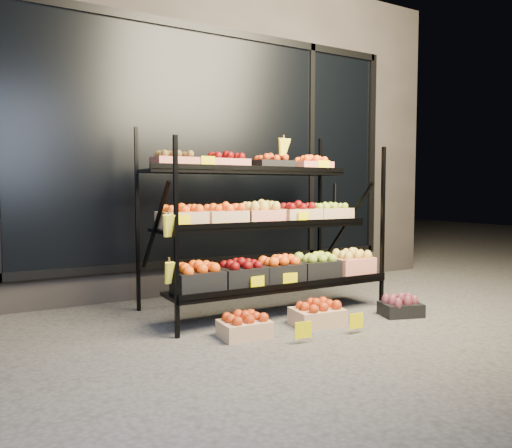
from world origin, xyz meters
TOP-DOWN VIEW (x-y plane):
  - ground at (0.00, 0.00)m, footprint 24.00×24.00m
  - building at (0.00, 2.59)m, footprint 6.00×2.08m
  - display_rack at (-0.01, 0.60)m, footprint 2.18×1.02m
  - tag_floor_a at (-0.29, -0.40)m, footprint 0.13×0.01m
  - tag_floor_b at (0.21, -0.40)m, footprint 0.13×0.01m
  - floor_crate_left at (-0.58, -0.05)m, footprint 0.38×0.29m
  - floor_crate_midright at (0.09, -0.05)m, footprint 0.43×0.34m
  - floor_crate_right at (0.91, -0.18)m, footprint 0.40×0.34m

SIDE VIEW (x-z plane):
  - ground at x=0.00m, z-range 0.00..0.00m
  - tag_floor_a at x=-0.29m, z-range 0.00..0.12m
  - tag_floor_b at x=0.21m, z-range 0.00..0.12m
  - floor_crate_right at x=0.91m, z-range -0.01..0.17m
  - floor_crate_left at x=-0.58m, z-range -0.01..0.18m
  - floor_crate_midright at x=0.09m, z-range -0.01..0.19m
  - display_rack at x=-0.01m, z-range -0.07..1.65m
  - building at x=0.00m, z-range 0.00..3.50m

